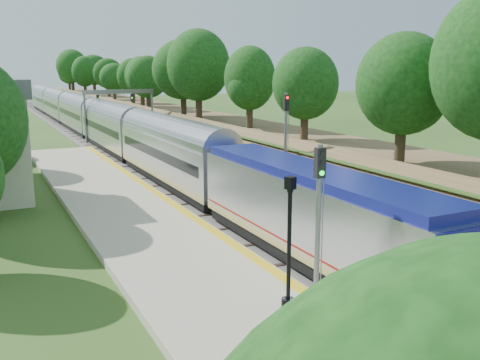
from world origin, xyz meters
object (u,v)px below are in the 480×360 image
lamppost_mid (436,337)px  signal_farside (286,132)px  train (94,123)px  lamppost_far (289,250)px  signal_platform (318,211)px  signal_gantry (119,101)px

lamppost_mid → signal_farside: 25.19m
train → lamppost_mid: 57.97m
lamppost_mid → lamppost_far: size_ratio=0.96×
lamppost_far → signal_farside: 19.26m
lamppost_mid → lamppost_far: (-0.02, 6.65, 0.08)m
lamppost_mid → lamppost_far: lamppost_far is taller
train → lamppost_far: 51.33m
train → lamppost_mid: bearing=-93.5°
lamppost_far → signal_platform: signal_platform is taller
signal_farside → lamppost_mid: bearing=-112.9°
signal_platform → signal_farside: bearing=62.1°
signal_gantry → train: size_ratio=0.07×
lamppost_mid → lamppost_far: bearing=90.2°
lamppost_far → lamppost_mid: bearing=-89.8°
train → signal_farside: size_ratio=16.40×
lamppost_mid → signal_farside: size_ratio=0.66×
lamppost_far → train: bearing=86.0°
signal_platform → signal_farside: (9.10, 17.16, 0.36)m
lamppost_mid → signal_gantry: bearing=83.7°
signal_gantry → signal_farside: size_ratio=1.22×
signal_farside → signal_gantry: bearing=96.7°
signal_gantry → lamppost_mid: 55.29m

